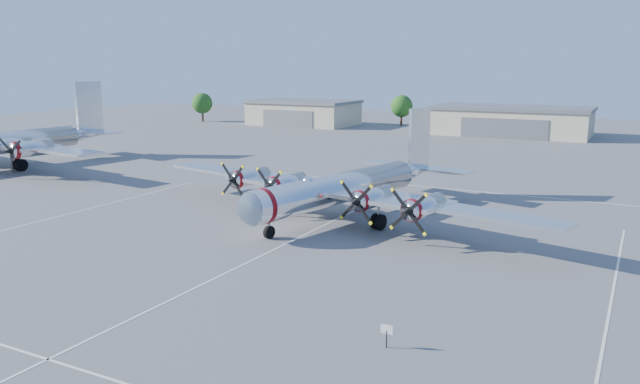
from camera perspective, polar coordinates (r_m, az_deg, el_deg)
The scene contains 9 objects.
ground at distance 47.24m, azimuth -2.42°, elevation -4.43°, with size 260.00×260.00×0.00m, color #59595B.
parking_lines at distance 45.80m, azimuth -3.53°, elevation -4.95°, with size 60.00×50.08×0.01m.
hangar_west at distance 139.30m, azimuth -1.51°, elevation 7.29°, with size 22.60×14.60×5.40m.
hangar_center at distance 123.77m, azimuth 17.10°, elevation 6.26°, with size 28.60×14.60×5.40m.
tree_far_west at distance 149.83m, azimuth -10.73°, elevation 7.97°, with size 4.80×4.80×6.64m.
tree_west at distance 138.10m, azimuth 7.47°, elevation 7.79°, with size 4.80×4.80×6.64m.
main_bomber_b29 at distance 54.58m, azimuth 2.38°, elevation -2.24°, with size 39.96×27.33×8.84m, color white, non-canonical shape.
bomber_west at distance 91.41m, azimuth -26.19°, elevation 2.17°, with size 40.48×28.66×10.69m, color silver, non-canonical shape.
info_placard at distance 29.90m, azimuth 6.12°, elevation -12.58°, with size 0.59×0.08×1.13m.
Camera 1 is at (22.90, -39.24, 12.97)m, focal length 35.00 mm.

